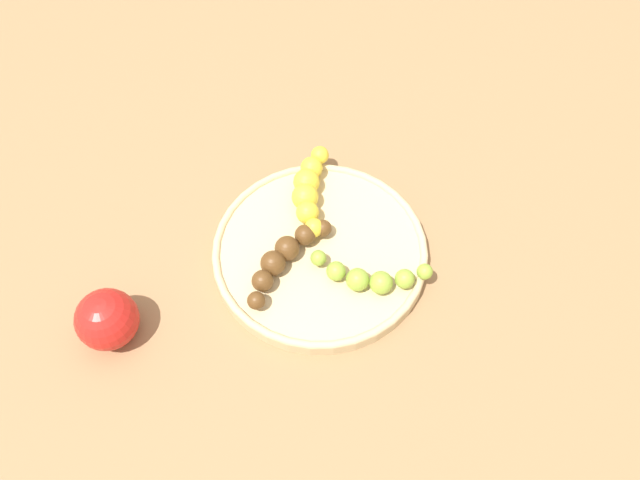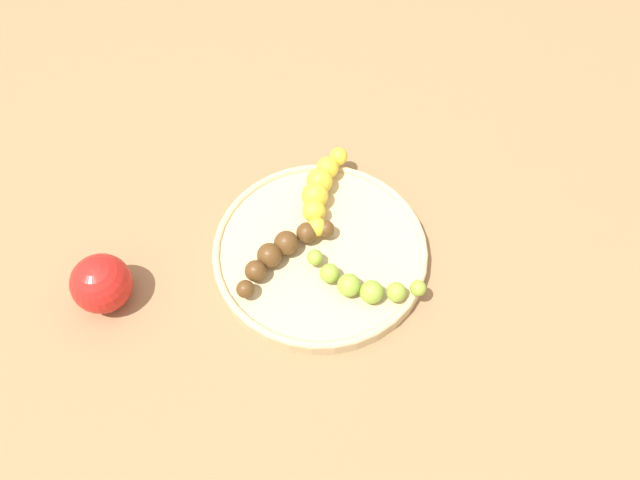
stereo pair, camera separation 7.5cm
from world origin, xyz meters
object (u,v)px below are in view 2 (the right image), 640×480
object	(u,v)px
apple_red	(102,284)
fruit_bowl	(320,251)
banana_yellow	(320,189)
banana_overripe	(280,252)
banana_green	(362,284)

from	to	relation	value
apple_red	fruit_bowl	bearing A→B (deg)	-129.11
fruit_bowl	banana_yellow	bearing A→B (deg)	-52.41
banana_overripe	banana_yellow	xyz separation A→B (m)	(0.02, -0.11, 0.00)
fruit_bowl	banana_green	size ratio (longest dim) A/B	1.91
fruit_bowl	apple_red	size ratio (longest dim) A/B	3.77
banana_green	apple_red	xyz separation A→B (m)	(0.24, 0.19, 0.00)
fruit_bowl	banana_yellow	world-z (taller)	banana_yellow
banana_overripe	banana_yellow	bearing A→B (deg)	-68.89
banana_green	banana_yellow	size ratio (longest dim) A/B	1.07
fruit_bowl	banana_overripe	world-z (taller)	banana_overripe
banana_green	banana_yellow	bearing A→B (deg)	-141.41
banana_green	banana_overripe	bearing A→B (deg)	-95.08
apple_red	banana_yellow	bearing A→B (deg)	-113.71
fruit_bowl	banana_green	world-z (taller)	banana_green
banana_overripe	banana_green	xyz separation A→B (m)	(-0.10, -0.03, -0.00)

